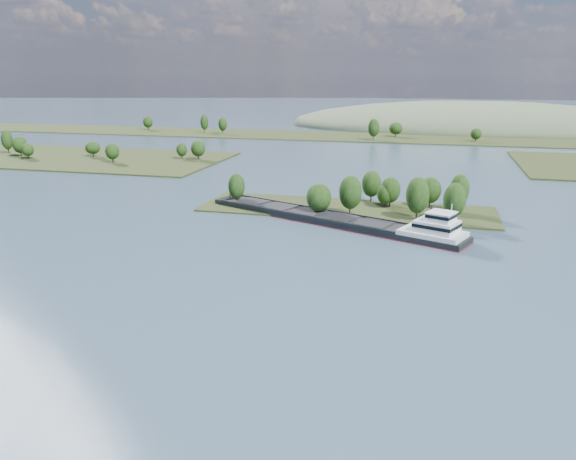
# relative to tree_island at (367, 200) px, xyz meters

# --- Properties ---
(ground) EXTENTS (1800.00, 1800.00, 0.00)m
(ground) POSITION_rel_tree_island_xyz_m (-7.20, -58.49, -4.24)
(ground) COLOR #394D63
(ground) RESTS_ON ground
(tree_island) EXTENTS (100.00, 33.53, 15.12)m
(tree_island) POSITION_rel_tree_island_xyz_m (0.00, 0.00, 0.00)
(tree_island) COLOR #242F15
(tree_island) RESTS_ON ground
(back_shoreline) EXTENTS (900.00, 60.00, 15.79)m
(back_shoreline) POSITION_rel_tree_island_xyz_m (-0.17, 221.27, -3.61)
(back_shoreline) COLOR #242F15
(back_shoreline) RESTS_ON ground
(hill_west) EXTENTS (320.00, 160.00, 44.00)m
(hill_west) POSITION_rel_tree_island_xyz_m (52.80, 321.51, -4.24)
(hill_west) COLOR #4A5B3E
(hill_west) RESTS_ON ground
(cargo_barge) EXTENTS (86.64, 44.12, 12.10)m
(cargo_barge) POSITION_rel_tree_island_xyz_m (-4.28, -18.29, -2.71)
(cargo_barge) COLOR black
(cargo_barge) RESTS_ON ground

